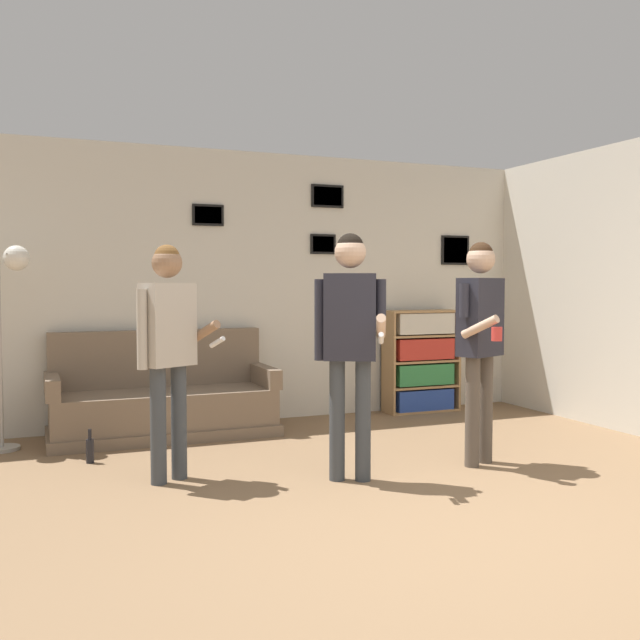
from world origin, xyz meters
TOP-DOWN VIEW (x-y plane):
  - ground_plane at (0.00, 0.00)m, footprint 20.00×20.00m
  - wall_back at (0.01, 3.79)m, footprint 8.29×0.08m
  - wall_right at (2.98, 1.88)m, footprint 0.06×6.16m
  - couch at (-1.05, 3.38)m, footprint 2.01×0.80m
  - bookshelf at (1.75, 3.57)m, footprint 0.82×0.30m
  - person_player_foreground_left at (-1.27, 1.84)m, footprint 0.59×0.38m
  - person_player_foreground_center at (-0.08, 1.39)m, footprint 0.45×0.59m
  - person_watcher_holding_cup at (1.02, 1.42)m, footprint 0.47×0.54m
  - bottle_on_floor at (-1.75, 2.59)m, footprint 0.06×0.06m

SIDE VIEW (x-z plane):
  - ground_plane at x=0.00m, z-range 0.00..0.00m
  - bottle_on_floor at x=-1.75m, z-range -0.03..0.24m
  - couch at x=-1.05m, z-range -0.17..0.78m
  - bookshelf at x=1.75m, z-range 0.00..1.10m
  - person_player_foreground_left at x=-1.27m, z-range 0.19..1.85m
  - person_watcher_holding_cup at x=1.02m, z-range 0.20..1.90m
  - person_player_foreground_center at x=-0.08m, z-range 0.21..1.94m
  - wall_right at x=2.98m, z-range 0.00..2.70m
  - wall_back at x=0.01m, z-range 0.00..2.70m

